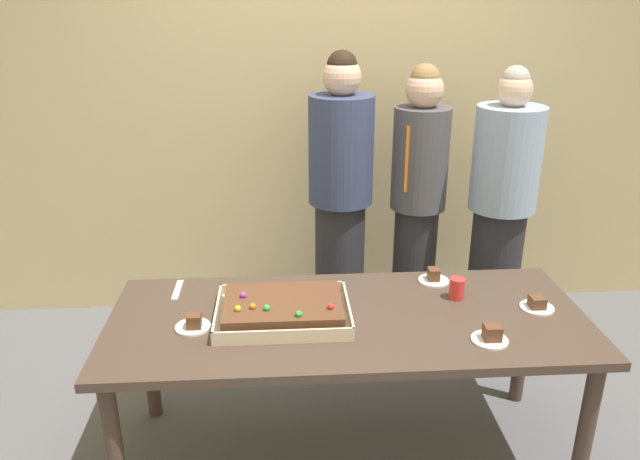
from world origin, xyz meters
name	(u,v)px	position (x,y,z in m)	size (l,w,h in m)	color
ground_plane	(346,451)	(0.00, 0.00, 0.00)	(12.00, 12.00, 0.00)	#5B5B60
interior_back_panel	(323,86)	(0.00, 1.60, 1.50)	(8.00, 0.12, 3.00)	#CCB784
party_table	(348,332)	(0.00, 0.00, 0.66)	(2.09, 0.86, 0.74)	#47382D
sheet_cake	(283,309)	(-0.28, 0.01, 0.78)	(0.58, 0.43, 0.11)	beige
plated_slice_near_left	(537,305)	(0.85, 0.01, 0.76)	(0.15, 0.15, 0.06)	white
plated_slice_near_right	(193,324)	(-0.66, -0.06, 0.76)	(0.15, 0.15, 0.07)	white
plated_slice_far_left	(491,336)	(0.55, -0.24, 0.76)	(0.15, 0.15, 0.07)	white
plated_slice_far_right	(434,278)	(0.45, 0.31, 0.76)	(0.15, 0.15, 0.07)	white
drink_cup_nearest	(457,289)	(0.52, 0.14, 0.79)	(0.07, 0.07, 0.10)	red
cake_server_utensil	(178,290)	(-0.78, 0.30, 0.74)	(0.03, 0.20, 0.01)	silver
person_serving_front	(340,200)	(0.07, 1.07, 0.91)	(0.37, 0.37, 1.77)	#28282D
person_green_shirt_behind	(418,203)	(0.53, 1.05, 0.89)	(0.32, 0.32, 1.70)	#28282D
person_striped_tie_right	(500,213)	(0.98, 0.91, 0.87)	(0.38, 0.38, 1.70)	#28282D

